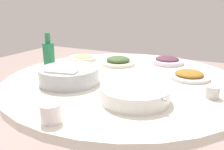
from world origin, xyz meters
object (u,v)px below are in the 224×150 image
Objects in this scene: dish_noodles at (83,58)px; green_bottle at (49,56)px; dish_stirfry at (189,75)px; round_dining_table at (123,93)px; dish_greens at (118,61)px; tea_cup_near at (51,113)px; rice_bowl at (69,75)px; tea_cup_far at (212,92)px; soup_bowl at (135,94)px; dish_eggplant at (167,61)px.

green_bottle reaches higher than dish_noodles.
round_dining_table is at bearing 24.41° from dish_stirfry.
green_bottle is (0.45, 0.08, 0.18)m from round_dining_table.
dish_greens is (0.15, -0.25, 0.11)m from round_dining_table.
tea_cup_near is (-0.43, 0.49, -0.06)m from green_bottle.
tea_cup_near reaches higher than round_dining_table.
rice_bowl is 1.49× the size of dish_noodles.
tea_cup_near is at bearing 98.89° from dish_greens.
rice_bowl is 0.68m from tea_cup_far.
green_bottle reaches higher than dish_stirfry.
tea_cup_near reaches higher than soup_bowl.
dish_eggplant is at bearing -87.24° from soup_bowl.
tea_cup_far is (-0.13, 0.24, 0.01)m from dish_stirfry.
dish_stirfry is at bearing 124.64° from dish_eggplant.
dish_stirfry is 0.33m from dish_eggplant.
tea_cup_near is (0.34, 0.71, 0.02)m from dish_stirfry.
rice_bowl reaches higher than dish_noodles.
round_dining_table is 5.61× the size of green_bottle.
dish_greens is 1.03× the size of dish_stirfry.
round_dining_table is at bearing 149.34° from dish_noodles.
dish_stirfry is at bearing -155.59° from round_dining_table.
soup_bowl is 0.35m from tea_cup_near.
soup_bowl is at bearing 169.98° from rice_bowl.
tea_cup_far is at bearing 179.06° from green_bottle.
tea_cup_far is at bearing -148.12° from soup_bowl.
round_dining_table is 4.21× the size of rice_bowl.
dish_eggplant is 0.96× the size of green_bottle.
dish_noodles is 0.89× the size of green_bottle.
soup_bowl is 0.80m from dish_noodles.
tea_cup_near is at bearing 64.30° from dish_stirfry.
round_dining_table is at bearing 71.67° from dish_eggplant.
tea_cup_far is (-0.90, 0.01, -0.07)m from green_bottle.
tea_cup_near reaches higher than dish_eggplant.
dish_stirfry is (-0.47, 0.10, -0.00)m from dish_greens.
tea_cup_far is (-0.46, 0.09, 0.12)m from round_dining_table.
tea_cup_far is (-0.60, 0.34, 0.01)m from dish_greens.
dish_greens is (-0.06, -0.45, -0.02)m from rice_bowl.
green_bottle is at bearing 16.09° from dish_stirfry.
dish_noodles is 3.32× the size of tea_cup_far.
tea_cup_far is (-0.67, -0.11, -0.02)m from rice_bowl.
dish_greens is (0.32, -0.52, -0.01)m from soup_bowl.
dish_greens is at bearing -98.16° from rice_bowl.
tea_cup_near is at bearing 80.92° from dish_eggplant.
green_bottle is 0.91m from tea_cup_far.
green_bottle reaches higher than rice_bowl.
soup_bowl is 0.34m from tea_cup_far.
rice_bowl is 1.02× the size of soup_bowl.
tea_cup_far reaches higher than dish_noodles.
rice_bowl reaches higher than soup_bowl.
green_bottle reaches higher than dish_eggplant.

